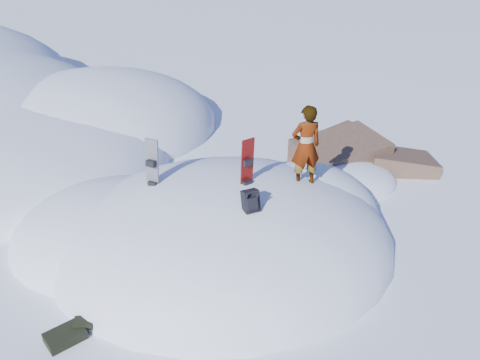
{
  "coord_description": "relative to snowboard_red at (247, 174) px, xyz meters",
  "views": [
    {
      "loc": [
        -0.8,
        -7.99,
        5.68
      ],
      "look_at": [
        0.36,
        0.3,
        1.34
      ],
      "focal_mm": 35.0,
      "sensor_mm": 36.0,
      "label": 1
    }
  ],
  "objects": [
    {
      "name": "ground",
      "position": [
        -0.44,
        0.09,
        -1.66
      ],
      "size": [
        120.0,
        120.0,
        0.0
      ],
      "primitive_type": "plane",
      "color": "white",
      "rests_on": "ground"
    },
    {
      "name": "snow_mound",
      "position": [
        -0.61,
        0.33,
        -1.66
      ],
      "size": [
        8.0,
        6.0,
        3.0
      ],
      "color": "white",
      "rests_on": "ground"
    },
    {
      "name": "rock_outcrop",
      "position": [
        3.28,
        3.1,
        -1.64
      ],
      "size": [
        4.68,
        4.41,
        1.68
      ],
      "color": "brown",
      "rests_on": "ground"
    },
    {
      "name": "snowboard_red",
      "position": [
        0.0,
        0.0,
        0.0
      ],
      "size": [
        0.3,
        0.27,
        1.51
      ],
      "rotation": [
        0.0,
        0.0,
        0.52
      ],
      "color": "#B30D09",
      "rests_on": "snow_mound"
    },
    {
      "name": "snowboard_dark",
      "position": [
        -1.81,
        0.43,
        -0.12
      ],
      "size": [
        0.33,
        0.31,
        1.53
      ],
      "rotation": [
        0.0,
        0.0,
        -0.59
      ],
      "color": "black",
      "rests_on": "snow_mound"
    },
    {
      "name": "backpack",
      "position": [
        -0.07,
        -0.89,
        -0.08
      ],
      "size": [
        0.35,
        0.4,
        0.47
      ],
      "rotation": [
        0.0,
        0.0,
        0.3
      ],
      "color": "black",
      "rests_on": "snow_mound"
    },
    {
      "name": "gear_pile",
      "position": [
        -3.18,
        -2.12,
        -1.56
      ],
      "size": [
        0.79,
        0.65,
        0.21
      ],
      "rotation": [
        0.0,
        0.0,
        0.56
      ],
      "color": "black",
      "rests_on": "ground"
    },
    {
      "name": "person",
      "position": [
        1.19,
        0.23,
        0.42
      ],
      "size": [
        0.65,
        0.47,
        1.67
      ],
      "primitive_type": "imported",
      "rotation": [
        0.0,
        0.0,
        3.26
      ],
      "color": "slate",
      "rests_on": "snow_mound"
    }
  ]
}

